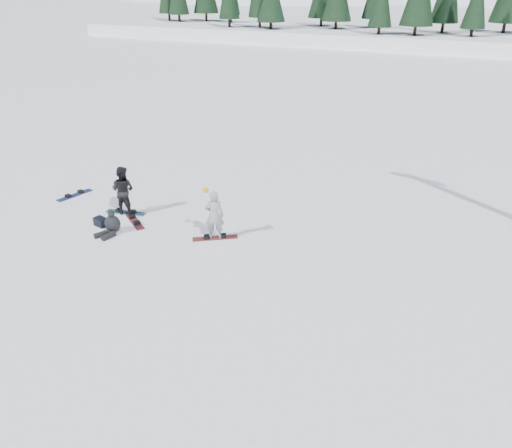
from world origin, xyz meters
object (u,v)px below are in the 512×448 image
Objects in this scene: seated_rider at (112,224)px; snowboard_loose_b at (135,221)px; gear_bag at (101,222)px; snowboarder_woman at (214,215)px; snowboarder_man at (123,190)px; snowboard_loose_a at (75,195)px.

seated_rider reaches higher than snowboard_loose_b.
gear_bag reaches higher than snowboard_loose_b.
seated_rider is at bearing -63.54° from snowboard_loose_b.
snowboarder_woman is 4.22m from gear_bag.
snowboarder_man is at bearing 83.31° from gear_bag.
seated_rider is (0.56, -1.45, -0.60)m from snowboarder_man.
snowboarder_woman is at bearing 37.85° from snowboard_loose_b.
snowboarder_man reaches higher than snowboard_loose_b.
snowboarder_man is 1.24m from snowboard_loose_b.
snowboarder_man is at bearing 132.04° from seated_rider.
snowboarder_man is 1.20× the size of snowboard_loose_a.
seated_rider is 0.76m from gear_bag.
snowboarder_woman is at bearing 167.17° from snowboarder_man.
snowboard_loose_a is at bearing -16.55° from snowboarder_man.
snowboarder_woman reaches higher than gear_bag.
snowboarder_woman is 3.32m from snowboard_loose_b.
seated_rider is (-3.38, -1.05, -0.56)m from snowboarder_woman.
snowboard_loose_a is (-6.81, 0.88, -0.85)m from snowboarder_woman.
snowboard_loose_b and snowboard_loose_a have the same top height.
seated_rider reaches higher than snowboard_loose_a.
snowboarder_woman is 1.23× the size of snowboard_loose_a.
snowboard_loose_a is at bearing 148.25° from gear_bag.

